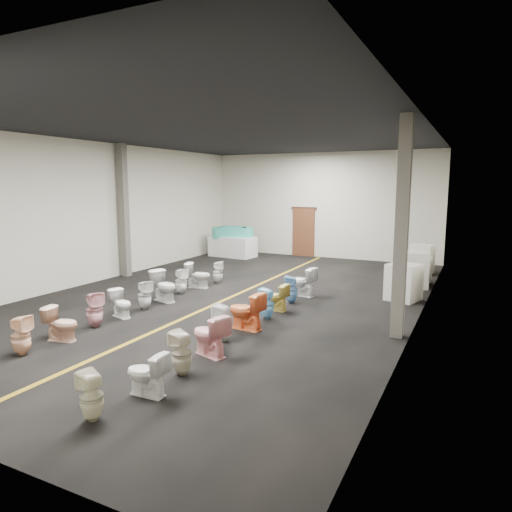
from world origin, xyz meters
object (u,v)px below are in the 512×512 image
Objects in this scene: appliance_crate_a at (404,282)px; toilet_right_2 at (182,353)px; toilet_left_6 at (164,286)px; toilet_right_9 at (302,282)px; toilet_right_3 at (210,335)px; toilet_left_9 at (218,272)px; toilet_left_4 at (121,303)px; appliance_crate_d at (422,259)px; toilet_left_7 at (181,281)px; toilet_right_8 at (291,289)px; appliance_crate_c at (416,270)px; toilet_right_6 at (267,304)px; toilet_right_7 at (275,297)px; display_table at (233,247)px; appliance_crate_b at (413,269)px; toilet_right_1 at (147,374)px; toilet_left_3 at (95,310)px; bathtub at (233,232)px; toilet_right_5 at (246,311)px; toilet_right_4 at (223,323)px; toilet_left_5 at (145,295)px; toilet_left_2 at (61,324)px; toilet_left_8 at (198,275)px; toilet_right_0 at (91,396)px; toilet_left_1 at (21,335)px.

appliance_crate_a reaches higher than toilet_right_2.
toilet_right_9 reaches higher than toilet_left_6.
toilet_left_9 is at bearing -131.55° from toilet_right_3.
toilet_left_4 is 1.68m from toilet_left_6.
appliance_crate_d reaches higher than toilet_left_7.
appliance_crate_c is at bearing 132.64° from toilet_right_8.
toilet_right_7 is (-0.12, 0.76, -0.02)m from toilet_right_6.
display_table is at bearing 30.44° from toilet_left_4.
appliance_crate_b reaches higher than toilet_right_8.
toilet_left_9 is 1.04× the size of toilet_right_1.
toilet_left_3 is at bearing -54.38° from toilet_right_8.
toilet_right_9 reaches higher than toilet_right_6.
toilet_left_4 is at bearing -92.17° from bathtub.
toilet_right_1 is at bearing -102.22° from appliance_crate_d.
toilet_right_3 is 0.95× the size of toilet_right_5.
appliance_crate_a is 8.05m from toilet_right_1.
toilet_right_9 reaches higher than toilet_right_4.
toilet_right_6 is (-2.61, -7.50, -0.15)m from appliance_crate_d.
appliance_crate_a is 4.96m from toilet_right_5.
appliance_crate_a is 6.25m from toilet_left_7.
bathtub is 2.44× the size of toilet_left_5.
toilet_right_2 is at bearing -14.45° from toilet_right_8.
toilet_left_3 is 0.87m from toilet_left_4.
toilet_right_5 is at bearing -162.47° from toilet_right_2.
toilet_right_1 is at bearing 12.36° from toilet_right_2.
toilet_right_2 is (-2.55, -9.40, -0.04)m from appliance_crate_c.
toilet_right_1 is at bearing 3.07° from toilet_right_6.
toilet_left_4 is at bearing -123.14° from appliance_crate_d.
toilet_right_5 is 0.92m from toilet_right_6.
appliance_crate_a is 8.62m from toilet_left_2.
toilet_left_8 is 4.97m from toilet_right_4.
toilet_right_3 is at bearing -163.35° from toilet_right_2.
toilet_left_2 is 0.94× the size of toilet_right_2.
toilet_left_7 is at bearing -140.58° from toilet_right_0.
toilet_left_1 is 3.22m from toilet_right_0.
toilet_right_1 is (-2.57, -9.41, -0.22)m from appliance_crate_b.
bathtub is 2.67× the size of toilet_right_1.
appliance_crate_c is 0.99× the size of toilet_left_6.
toilet_left_8 is at bearing 19.28° from toilet_left_6.
toilet_right_7 is (-0.15, 3.34, -0.05)m from toilet_right_3.
toilet_right_1 is 0.93× the size of toilet_right_6.
toilet_left_7 is 5.80m from toilet_right_2.
toilet_left_7 is 3.85m from toilet_right_5.
toilet_right_2 is (3.15, -6.44, 0.02)m from toilet_left_9.
appliance_crate_c is 1.04× the size of toilet_right_3.
toilet_right_2 is (3.35, -5.60, -0.01)m from toilet_left_8.
toilet_right_6 is (3.12, 4.10, -0.01)m from toilet_left_1.
display_table is 7.58m from toilet_right_9.
toilet_left_3 is 1.18× the size of toilet_right_1.
toilet_right_0 is at bearing 8.05° from toilet_right_2.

